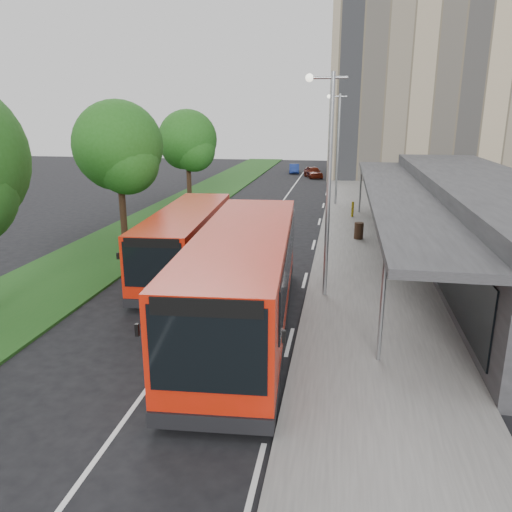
{
  "coord_description": "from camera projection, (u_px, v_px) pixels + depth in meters",
  "views": [
    {
      "loc": [
        4.7,
        -16.01,
        6.79
      ],
      "look_at": [
        1.53,
        2.15,
        1.5
      ],
      "focal_mm": 35.0,
      "sensor_mm": 36.0,
      "label": 1
    }
  ],
  "objects": [
    {
      "name": "ground",
      "position": [
        204.0,
        311.0,
        17.81
      ],
      "size": [
        120.0,
        120.0,
        0.0
      ],
      "primitive_type": "plane",
      "color": "black",
      "rests_on": "ground"
    },
    {
      "name": "pavement",
      "position": [
        360.0,
        211.0,
        35.74
      ],
      "size": [
        5.0,
        80.0,
        0.15
      ],
      "primitive_type": "cube",
      "color": "slate",
      "rests_on": "ground"
    },
    {
      "name": "grass_verge",
      "position": [
        186.0,
        205.0,
        37.89
      ],
      "size": [
        5.0,
        80.0,
        0.1
      ],
      "primitive_type": "cube",
      "color": "#1B4917",
      "rests_on": "ground"
    },
    {
      "name": "lane_centre_line",
      "position": [
        267.0,
        223.0,
        32.01
      ],
      "size": [
        0.12,
        70.0,
        0.01
      ],
      "primitive_type": "cube",
      "color": "silver",
      "rests_on": "ground"
    },
    {
      "name": "kerb_dashes",
      "position": [
        322.0,
        213.0,
        35.26
      ],
      "size": [
        0.12,
        56.0,
        0.01
      ],
      "color": "silver",
      "rests_on": "ground"
    },
    {
      "name": "office_block",
      "position": [
        436.0,
        92.0,
        52.79
      ],
      "size": [
        22.0,
        12.0,
        18.0
      ],
      "primitive_type": "cube",
      "color": "tan",
      "rests_on": "ground"
    },
    {
      "name": "station_building",
      "position": [
        476.0,
        220.0,
        23.03
      ],
      "size": [
        7.7,
        26.0,
        4.0
      ],
      "color": "#29292B",
      "rests_on": "ground"
    },
    {
      "name": "tree_mid",
      "position": [
        119.0,
        152.0,
        26.2
      ],
      "size": [
        4.68,
        4.68,
        7.52
      ],
      "color": "#311D13",
      "rests_on": "ground"
    },
    {
      "name": "tree_far",
      "position": [
        188.0,
        143.0,
        37.64
      ],
      "size": [
        4.45,
        4.45,
        7.12
      ],
      "color": "#311D13",
      "rests_on": "ground"
    },
    {
      "name": "lamp_post_near",
      "position": [
        327.0,
        174.0,
        17.73
      ],
      "size": [
        1.44,
        0.28,
        8.0
      ],
      "color": "gray",
      "rests_on": "pavement"
    },
    {
      "name": "lamp_post_far",
      "position": [
        337.0,
        142.0,
        36.66
      ],
      "size": [
        1.44,
        0.28,
        8.0
      ],
      "color": "gray",
      "rests_on": "pavement"
    },
    {
      "name": "bus_main",
      "position": [
        244.0,
        280.0,
        15.79
      ],
      "size": [
        3.74,
        11.81,
        3.3
      ],
      "rotation": [
        0.0,
        0.0,
        0.07
      ],
      "color": "red",
      "rests_on": "ground"
    },
    {
      "name": "bus_second",
      "position": [
        187.0,
        241.0,
        21.76
      ],
      "size": [
        3.14,
        9.9,
        2.76
      ],
      "rotation": [
        0.0,
        0.0,
        0.07
      ],
      "color": "red",
      "rests_on": "ground"
    },
    {
      "name": "litter_bin",
      "position": [
        359.0,
        231.0,
        27.32
      ],
      "size": [
        0.57,
        0.57,
        0.9
      ],
      "primitive_type": "cylinder",
      "rotation": [
        0.0,
        0.0,
        0.15
      ],
      "color": "#332114",
      "rests_on": "pavement"
    },
    {
      "name": "bollard",
      "position": [
        353.0,
        209.0,
        33.1
      ],
      "size": [
        0.21,
        0.21,
        1.01
      ],
      "primitive_type": "cylinder",
      "rotation": [
        0.0,
        0.0,
        -0.37
      ],
      "color": "yellow",
      "rests_on": "pavement"
    },
    {
      "name": "car_near",
      "position": [
        313.0,
        172.0,
        54.38
      ],
      "size": [
        2.56,
        3.91,
        1.24
      ],
      "primitive_type": "imported",
      "rotation": [
        0.0,
        0.0,
        0.33
      ],
      "color": "#4F150B",
      "rests_on": "ground"
    },
    {
      "name": "car_far",
      "position": [
        294.0,
        169.0,
        58.62
      ],
      "size": [
        1.44,
        3.3,
        1.06
      ],
      "primitive_type": "imported",
      "rotation": [
        0.0,
        0.0,
        0.1
      ],
      "color": "navy",
      "rests_on": "ground"
    }
  ]
}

